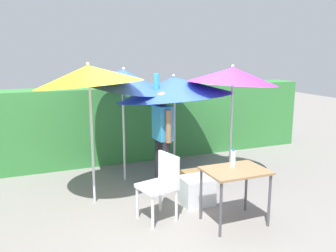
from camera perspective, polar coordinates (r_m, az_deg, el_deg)
The scene contains 12 objects.
ground_plane at distance 5.65m, azimuth 1.18°, elevation -11.58°, with size 24.00×24.00×0.00m, color gray.
hedge_row at distance 7.58m, azimuth -6.00°, elevation 0.51°, with size 8.00×0.70×1.52m, color #38843D.
umbrella_rainbow at distance 6.13m, azimuth -7.14°, elevation 7.58°, with size 1.55×1.53×2.13m.
umbrella_orange at distance 6.03m, azimuth 10.24°, elevation 7.87°, with size 1.50×1.49×2.02m.
umbrella_yellow at distance 5.22m, azimuth -12.47°, elevation 7.87°, with size 1.57×1.56×2.15m.
umbrella_navy at distance 6.37m, azimuth 0.96°, elevation 6.18°, with size 2.11×2.10×1.95m.
person_vendor at distance 5.87m, azimuth -0.90°, elevation -1.05°, with size 0.24×0.55×1.88m.
chair_plastic at distance 4.89m, azimuth -1.13°, elevation -8.93°, with size 0.53×0.53×0.89m.
cooler_box at distance 5.45m, azimuth 4.53°, elevation -10.17°, with size 0.46×0.40×0.41m, color silver.
crate_cardboard at distance 6.06m, azimuth 4.64°, elevation -8.46°, with size 0.47×0.36×0.29m, color #9E7A4C.
folding_table at distance 4.79m, azimuth 10.61°, elevation -7.82°, with size 0.80×0.60×0.74m.
bottle_water at distance 4.83m, azimuth 10.26°, elevation -5.08°, with size 0.07×0.07×0.24m.
Camera 1 is at (-2.07, -4.75, 2.25)m, focal length 38.46 mm.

